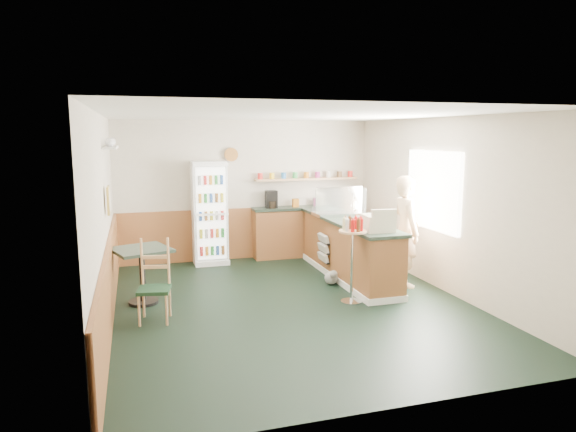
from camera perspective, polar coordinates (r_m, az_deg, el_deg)
name	(u,v)px	position (r m, az deg, el deg)	size (l,w,h in m)	color
ground	(291,304)	(7.54, 0.35, -9.77)	(6.00, 6.00, 0.00)	black
room_envelope	(263,195)	(7.84, -2.80, 2.38)	(5.04, 6.02, 2.72)	beige
service_counter	(348,251)	(8.84, 6.70, -3.90)	(0.68, 3.01, 1.01)	brown
back_counter	(307,229)	(10.35, 2.09, -1.43)	(2.24, 0.42, 1.69)	brown
drinks_fridge	(210,213)	(9.77, -8.69, 0.34)	(0.64, 0.54, 1.94)	white
display_case	(339,202)	(9.11, 5.68, 1.59)	(0.88, 0.46, 0.50)	silver
cash_register	(378,223)	(7.76, 9.94, -0.76)	(0.42, 0.44, 0.24)	beige
shopkeeper	(406,231)	(8.46, 12.97, -1.66)	(0.60, 0.43, 1.79)	tan
condiment_stand	(352,246)	(7.46, 7.17, -3.28)	(0.40, 0.40, 1.25)	silver
newspaper_rack	(323,248)	(8.94, 3.95, -3.61)	(0.09, 0.41, 0.49)	black
cafe_table	(142,265)	(7.71, -15.93, -5.23)	(0.95, 0.95, 0.82)	black
cafe_chair	(153,278)	(7.03, -14.72, -6.68)	(0.47, 0.47, 1.08)	black
dog_doorstop	(332,277)	(8.47, 4.86, -6.80)	(0.22, 0.28, 0.26)	#999994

